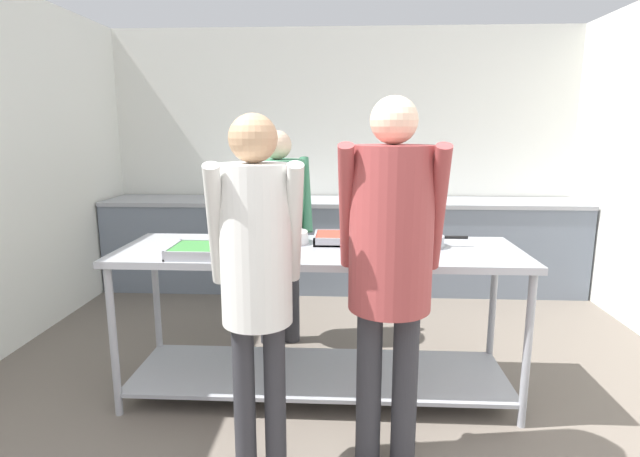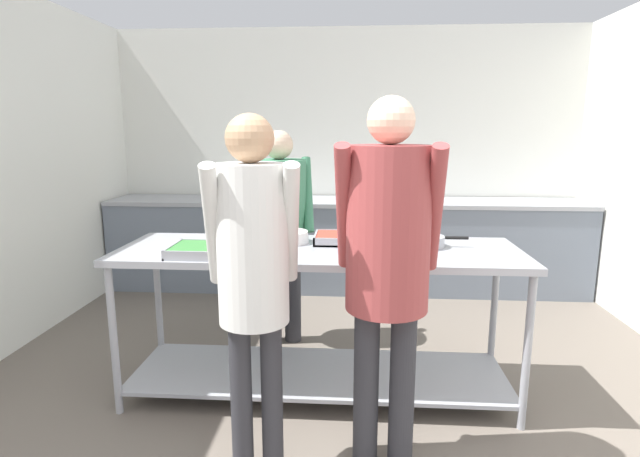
{
  "view_description": "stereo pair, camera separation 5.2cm",
  "coord_description": "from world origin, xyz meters",
  "px_view_note": "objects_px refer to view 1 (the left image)",
  "views": [
    {
      "loc": [
        0.04,
        -1.11,
        1.62
      ],
      "look_at": [
        -0.11,
        1.87,
        1.03
      ],
      "focal_mm": 28.0,
      "sensor_mm": 36.0,
      "label": 1
    },
    {
      "loc": [
        0.1,
        -1.11,
        1.62
      ],
      "look_at": [
        -0.11,
        1.87,
        1.03
      ],
      "focal_mm": 28.0,
      "sensor_mm": 36.0,
      "label": 2
    }
  ],
  "objects_px": {
    "sauce_pan": "(426,240)",
    "water_bottle": "(364,189)",
    "serving_tray_roast": "(351,238)",
    "guest_serving_right": "(391,249)",
    "plate_stack": "(288,237)",
    "guest_serving_left": "(256,260)",
    "serving_tray_vegetables": "(212,251)",
    "cook_behind_counter": "(278,216)"
  },
  "relations": [
    {
      "from": "sauce_pan",
      "to": "water_bottle",
      "type": "xyz_separation_m",
      "value": [
        -0.3,
        2.03,
        0.07
      ]
    },
    {
      "from": "serving_tray_roast",
      "to": "guest_serving_right",
      "type": "height_order",
      "value": "guest_serving_right"
    },
    {
      "from": "plate_stack",
      "to": "sauce_pan",
      "type": "relative_size",
      "value": 0.71
    },
    {
      "from": "serving_tray_roast",
      "to": "guest_serving_left",
      "type": "height_order",
      "value": "guest_serving_left"
    },
    {
      "from": "guest_serving_left",
      "to": "serving_tray_roast",
      "type": "bearing_deg",
      "value": 65.59
    },
    {
      "from": "sauce_pan",
      "to": "serving_tray_vegetables",
      "type": "bearing_deg",
      "value": -166.96
    },
    {
      "from": "water_bottle",
      "to": "serving_tray_roast",
      "type": "bearing_deg",
      "value": -94.33
    },
    {
      "from": "serving_tray_roast",
      "to": "water_bottle",
      "type": "height_order",
      "value": "water_bottle"
    },
    {
      "from": "cook_behind_counter",
      "to": "serving_tray_vegetables",
      "type": "bearing_deg",
      "value": -104.91
    },
    {
      "from": "plate_stack",
      "to": "guest_serving_left",
      "type": "xyz_separation_m",
      "value": [
        -0.03,
        -0.92,
        0.1
      ]
    },
    {
      "from": "plate_stack",
      "to": "cook_behind_counter",
      "type": "distance_m",
      "value": 0.62
    },
    {
      "from": "sauce_pan",
      "to": "cook_behind_counter",
      "type": "relative_size",
      "value": 0.23
    },
    {
      "from": "serving_tray_vegetables",
      "to": "cook_behind_counter",
      "type": "xyz_separation_m",
      "value": [
        0.25,
        0.94,
        0.04
      ]
    },
    {
      "from": "guest_serving_right",
      "to": "water_bottle",
      "type": "bearing_deg",
      "value": 90.43
    },
    {
      "from": "guest_serving_left",
      "to": "cook_behind_counter",
      "type": "distance_m",
      "value": 1.52
    },
    {
      "from": "water_bottle",
      "to": "guest_serving_left",
      "type": "bearing_deg",
      "value": -101.24
    },
    {
      "from": "serving_tray_vegetables",
      "to": "guest_serving_right",
      "type": "relative_size",
      "value": 0.26
    },
    {
      "from": "plate_stack",
      "to": "guest_serving_left",
      "type": "height_order",
      "value": "guest_serving_left"
    },
    {
      "from": "plate_stack",
      "to": "serving_tray_vegetables",
      "type": "bearing_deg",
      "value": -138.99
    },
    {
      "from": "plate_stack",
      "to": "sauce_pan",
      "type": "height_order",
      "value": "plate_stack"
    },
    {
      "from": "cook_behind_counter",
      "to": "guest_serving_right",
      "type": "bearing_deg",
      "value": -63.57
    },
    {
      "from": "plate_stack",
      "to": "water_bottle",
      "type": "bearing_deg",
      "value": 74.7
    },
    {
      "from": "plate_stack",
      "to": "guest_serving_right",
      "type": "xyz_separation_m",
      "value": [
        0.56,
        -0.82,
        0.13
      ]
    },
    {
      "from": "serving_tray_vegetables",
      "to": "sauce_pan",
      "type": "height_order",
      "value": "sauce_pan"
    },
    {
      "from": "serving_tray_roast",
      "to": "guest_serving_left",
      "type": "relative_size",
      "value": 0.27
    },
    {
      "from": "water_bottle",
      "to": "guest_serving_right",
      "type": "bearing_deg",
      "value": -89.57
    },
    {
      "from": "guest_serving_right",
      "to": "water_bottle",
      "type": "xyz_separation_m",
      "value": [
        -0.02,
        2.8,
        -0.06
      ]
    },
    {
      "from": "water_bottle",
      "to": "serving_tray_vegetables",
      "type": "bearing_deg",
      "value": -111.91
    },
    {
      "from": "sauce_pan",
      "to": "serving_tray_roast",
      "type": "bearing_deg",
      "value": 169.88
    },
    {
      "from": "guest_serving_left",
      "to": "guest_serving_right",
      "type": "bearing_deg",
      "value": 9.49
    },
    {
      "from": "cook_behind_counter",
      "to": "guest_serving_left",
      "type": "bearing_deg",
      "value": -85.95
    },
    {
      "from": "serving_tray_vegetables",
      "to": "water_bottle",
      "type": "xyz_separation_m",
      "value": [
        0.93,
        2.32,
        0.08
      ]
    },
    {
      "from": "guest_serving_left",
      "to": "guest_serving_right",
      "type": "relative_size",
      "value": 0.96
    },
    {
      "from": "serving_tray_vegetables",
      "to": "cook_behind_counter",
      "type": "distance_m",
      "value": 0.97
    },
    {
      "from": "guest_serving_left",
      "to": "guest_serving_right",
      "type": "height_order",
      "value": "guest_serving_right"
    },
    {
      "from": "plate_stack",
      "to": "serving_tray_roast",
      "type": "distance_m",
      "value": 0.39
    },
    {
      "from": "serving_tray_roast",
      "to": "sauce_pan",
      "type": "bearing_deg",
      "value": -10.12
    },
    {
      "from": "plate_stack",
      "to": "guest_serving_left",
      "type": "relative_size",
      "value": 0.15
    },
    {
      "from": "plate_stack",
      "to": "cook_behind_counter",
      "type": "bearing_deg",
      "value": 103.31
    },
    {
      "from": "plate_stack",
      "to": "guest_serving_right",
      "type": "distance_m",
      "value": 1.0
    },
    {
      "from": "guest_serving_left",
      "to": "water_bottle",
      "type": "bearing_deg",
      "value": 78.76
    },
    {
      "from": "guest_serving_right",
      "to": "serving_tray_roast",
      "type": "bearing_deg",
      "value": 101.34
    }
  ]
}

